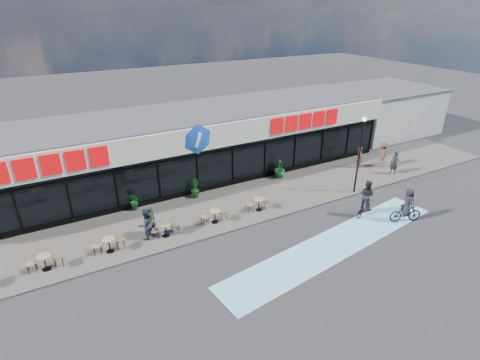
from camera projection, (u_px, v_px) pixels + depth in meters
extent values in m
plane|color=#28282B|center=(253.00, 251.00, 18.64)|extent=(120.00, 120.00, 0.00)
cube|color=#55514B|center=(215.00, 210.00, 22.19)|extent=(44.00, 5.00, 0.10)
cube|color=#7ECCEE|center=(335.00, 244.00, 19.17)|extent=(14.17, 4.13, 0.01)
cube|color=black|center=(181.00, 157.00, 25.93)|extent=(30.00, 6.00, 3.00)
cube|color=white|center=(179.00, 126.00, 24.84)|extent=(30.60, 6.30, 1.50)
cube|color=#47474C|center=(178.00, 114.00, 24.62)|extent=(30.60, 6.30, 0.10)
cube|color=navy|center=(197.00, 150.00, 22.85)|extent=(30.60, 0.08, 0.18)
cube|color=black|center=(197.00, 156.00, 23.03)|extent=(30.00, 0.06, 0.08)
cube|color=black|center=(199.00, 191.00, 24.09)|extent=(30.00, 0.10, 0.40)
cube|color=red|center=(51.00, 164.00, 18.87)|extent=(5.63, 0.18, 1.10)
cube|color=red|center=(305.00, 121.00, 25.77)|extent=(5.63, 0.18, 1.10)
ellipsoid|color=blue|center=(198.00, 139.00, 22.32)|extent=(1.90, 0.24, 1.90)
cylinder|color=black|center=(18.00, 211.00, 19.22)|extent=(0.10, 0.10, 3.00)
cylinder|color=black|center=(70.00, 200.00, 20.29)|extent=(0.10, 0.10, 3.00)
cylinder|color=black|center=(117.00, 190.00, 21.37)|extent=(0.10, 0.10, 3.00)
cylinder|color=black|center=(159.00, 181.00, 22.45)|extent=(0.10, 0.10, 3.00)
cylinder|color=black|center=(198.00, 173.00, 23.52)|extent=(0.10, 0.10, 3.00)
cylinder|color=black|center=(233.00, 165.00, 24.60)|extent=(0.10, 0.10, 3.00)
cylinder|color=black|center=(265.00, 158.00, 25.68)|extent=(0.10, 0.10, 3.00)
cylinder|color=black|center=(295.00, 152.00, 26.75)|extent=(0.10, 0.10, 3.00)
cylinder|color=black|center=(322.00, 146.00, 27.83)|extent=(0.10, 0.10, 3.00)
cylinder|color=black|center=(348.00, 141.00, 28.91)|extent=(0.10, 0.10, 3.00)
cylinder|color=black|center=(371.00, 136.00, 29.99)|extent=(0.10, 0.10, 3.00)
cube|color=white|center=(382.00, 110.00, 35.34)|extent=(9.00, 7.00, 4.00)
cube|color=#47474C|center=(386.00, 88.00, 34.46)|extent=(9.20, 7.20, 0.12)
cylinder|color=black|center=(359.00, 158.00, 23.24)|extent=(0.12, 0.12, 4.73)
sphere|color=#FFF2CC|center=(365.00, 119.00, 22.18)|extent=(0.28, 0.28, 0.28)
cylinder|color=tan|center=(43.00, 256.00, 16.89)|extent=(0.60, 0.60, 0.04)
cylinder|color=black|center=(45.00, 263.00, 17.04)|extent=(0.06, 0.06, 0.70)
cylinder|color=black|center=(47.00, 269.00, 17.19)|extent=(0.40, 0.40, 0.02)
cylinder|color=tan|center=(108.00, 239.00, 18.11)|extent=(0.60, 0.60, 0.04)
cylinder|color=black|center=(109.00, 245.00, 18.27)|extent=(0.06, 0.06, 0.70)
cylinder|color=black|center=(110.00, 251.00, 18.42)|extent=(0.40, 0.40, 0.02)
cylinder|color=tan|center=(165.00, 224.00, 19.34)|extent=(0.60, 0.60, 0.04)
cylinder|color=black|center=(165.00, 230.00, 19.49)|extent=(0.06, 0.06, 0.70)
cylinder|color=black|center=(166.00, 236.00, 19.65)|extent=(0.40, 0.40, 0.02)
cylinder|color=tan|center=(215.00, 211.00, 20.57)|extent=(0.60, 0.60, 0.04)
cylinder|color=black|center=(215.00, 216.00, 20.72)|extent=(0.06, 0.06, 0.70)
cylinder|color=black|center=(215.00, 222.00, 20.87)|extent=(0.40, 0.40, 0.02)
cylinder|color=tan|center=(259.00, 199.00, 21.79)|extent=(0.60, 0.60, 0.04)
cylinder|color=black|center=(259.00, 204.00, 21.94)|extent=(0.06, 0.06, 0.70)
cylinder|color=black|center=(259.00, 210.00, 22.10)|extent=(0.40, 0.40, 0.02)
imported|color=#175219|center=(134.00, 202.00, 21.87)|extent=(0.65, 0.73, 1.11)
imported|color=#245919|center=(195.00, 189.00, 23.36)|extent=(0.52, 0.64, 1.15)
imported|color=#18541E|center=(279.00, 168.00, 25.97)|extent=(0.87, 0.87, 1.36)
imported|color=black|center=(150.00, 221.00, 19.43)|extent=(0.67, 0.51, 1.66)
imported|color=#282C3E|center=(146.00, 224.00, 19.08)|extent=(1.01, 0.91, 1.72)
imported|color=black|center=(394.00, 163.00, 26.43)|extent=(0.46, 0.64, 1.66)
imported|color=#4F3228|center=(360.00, 157.00, 27.48)|extent=(0.50, 0.65, 1.61)
imported|color=brown|center=(382.00, 154.00, 27.54)|extent=(1.45, 1.29, 1.94)
imported|color=black|center=(406.00, 213.00, 20.91)|extent=(1.89, 1.16, 1.10)
imported|color=black|center=(408.00, 202.00, 20.60)|extent=(0.78, 0.93, 1.62)
imported|color=black|center=(364.00, 208.00, 21.55)|extent=(1.67, 0.96, 0.97)
imported|color=black|center=(366.00, 195.00, 21.18)|extent=(0.92, 1.03, 1.77)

